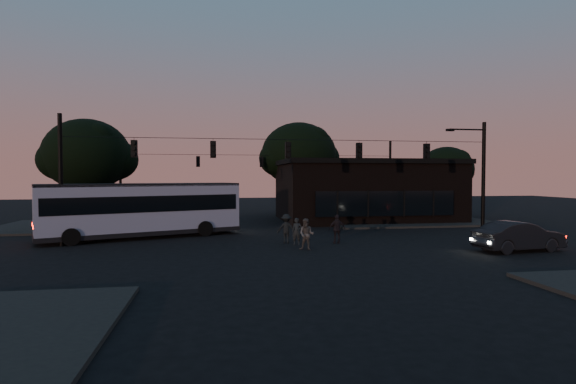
{
  "coord_description": "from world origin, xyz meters",
  "views": [
    {
      "loc": [
        -4.34,
        -23.03,
        3.96
      ],
      "look_at": [
        0.0,
        4.0,
        3.0
      ],
      "focal_mm": 28.0,
      "sensor_mm": 36.0,
      "label": 1
    }
  ],
  "objects": [
    {
      "name": "ground",
      "position": [
        0.0,
        0.0,
        0.0
      ],
      "size": [
        120.0,
        120.0,
        0.0
      ],
      "primitive_type": "plane",
      "color": "black",
      "rests_on": "ground"
    },
    {
      "name": "signal_rig_near",
      "position": [
        0.0,
        4.0,
        4.45
      ],
      "size": [
        26.24,
        0.3,
        7.5
      ],
      "color": "black",
      "rests_on": "ground"
    },
    {
      "name": "bus",
      "position": [
        -9.02,
        6.9,
        1.96
      ],
      "size": [
        12.59,
        7.24,
        3.5
      ],
      "rotation": [
        0.0,
        0.0,
        0.38
      ],
      "color": "#8285A5",
      "rests_on": "ground"
    },
    {
      "name": "signal_rig_far",
      "position": [
        0.0,
        20.0,
        4.2
      ],
      "size": [
        26.24,
        0.3,
        7.5
      ],
      "color": "black",
      "rests_on": "ground"
    },
    {
      "name": "pedestrian_a",
      "position": [
        0.26,
        2.37,
        0.78
      ],
      "size": [
        0.64,
        0.5,
        1.55
      ],
      "primitive_type": "imported",
      "rotation": [
        0.0,
        0.0,
        -0.26
      ],
      "color": "black",
      "rests_on": "ground"
    },
    {
      "name": "pedestrian_d",
      "position": [
        -0.23,
        3.2,
        0.85
      ],
      "size": [
        1.2,
        0.82,
        1.71
      ],
      "primitive_type": "imported",
      "rotation": [
        0.0,
        0.0,
        2.97
      ],
      "color": "black",
      "rests_on": "ground"
    },
    {
      "name": "tree_right",
      "position": [
        18.0,
        18.0,
        4.63
      ],
      "size": [
        5.2,
        5.2,
        6.86
      ],
      "color": "black",
      "rests_on": "ground"
    },
    {
      "name": "car",
      "position": [
        11.43,
        -1.69,
        0.79
      ],
      "size": [
        4.98,
        2.3,
        1.58
      ],
      "primitive_type": "imported",
      "rotation": [
        0.0,
        0.0,
        1.71
      ],
      "color": "black",
      "rests_on": "ground"
    },
    {
      "name": "tree_left",
      "position": [
        -14.0,
        13.0,
        5.57
      ],
      "size": [
        6.4,
        6.4,
        8.3
      ],
      "color": "black",
      "rests_on": "ground"
    },
    {
      "name": "pedestrian_c",
      "position": [
        2.69,
        2.49,
        0.86
      ],
      "size": [
        1.01,
        0.43,
        1.71
      ],
      "primitive_type": "imported",
      "rotation": [
        0.0,
        0.0,
        3.13
      ],
      "color": "black",
      "rests_on": "ground"
    },
    {
      "name": "sidewalk_far_left",
      "position": [
        -14.0,
        14.0,
        0.07
      ],
      "size": [
        14.0,
        10.0,
        0.15
      ],
      "primitive_type": "cube",
      "color": "black",
      "rests_on": "ground"
    },
    {
      "name": "tree_behind",
      "position": [
        4.0,
        22.0,
        6.19
      ],
      "size": [
        7.6,
        7.6,
        9.43
      ],
      "color": "black",
      "rests_on": "ground"
    },
    {
      "name": "pedestrian_b",
      "position": [
        0.45,
        0.5,
        0.84
      ],
      "size": [
        1.02,
        0.94,
        1.68
      ],
      "primitive_type": "imported",
      "rotation": [
        0.0,
        0.0,
        -0.47
      ],
      "color": "#4B4744",
      "rests_on": "ground"
    },
    {
      "name": "sidewalk_far_right",
      "position": [
        12.0,
        14.0,
        0.07
      ],
      "size": [
        14.0,
        10.0,
        0.15
      ],
      "primitive_type": "cube",
      "color": "black",
      "rests_on": "ground"
    },
    {
      "name": "building",
      "position": [
        9.0,
        15.97,
        2.71
      ],
      "size": [
        15.4,
        10.41,
        5.4
      ],
      "color": "black",
      "rests_on": "ground"
    }
  ]
}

